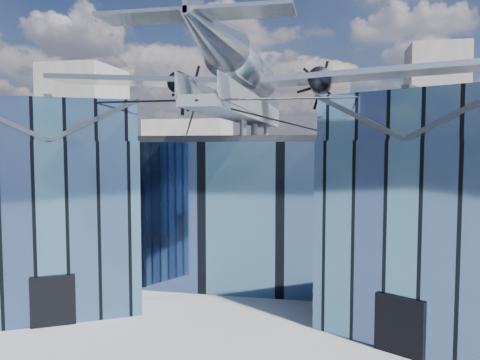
# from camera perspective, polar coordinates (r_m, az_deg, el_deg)

# --- Properties ---
(ground_plane) EXTENTS (120.00, 120.00, 0.00)m
(ground_plane) POSITION_cam_1_polar(r_m,az_deg,el_deg) (27.76, -0.85, -15.29)
(ground_plane) COLOR gray
(museum) EXTENTS (32.88, 24.50, 17.60)m
(museum) POSITION_cam_1_polar(r_m,az_deg,el_deg) (32.12, 1.35, -2.49)
(museum) COLOR #466A8F
(museum) RESTS_ON ground
(bg_towers) EXTENTS (77.00, 24.50, 26.00)m
(bg_towers) POSITION_cam_1_polar(r_m,az_deg,el_deg) (76.21, 8.33, 4.58)
(bg_towers) COLOR gray
(bg_towers) RESTS_ON ground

